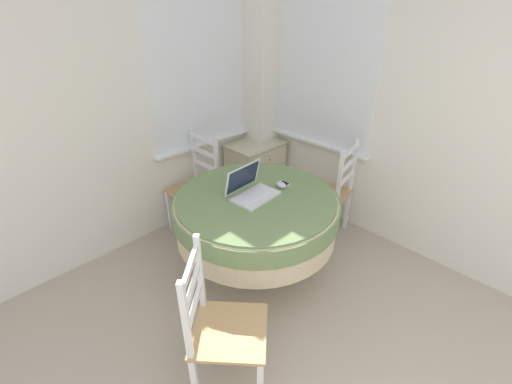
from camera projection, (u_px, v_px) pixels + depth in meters
name	position (u px, v px, depth m)	size (l,w,h in m)	color
corner_room_shell	(277.00, 120.00, 2.54)	(4.63, 4.96, 2.55)	white
round_dining_table	(256.00, 213.00, 2.63)	(1.26, 1.26, 0.78)	#4C3D2D
laptop	(251.00, 190.00, 2.54)	(0.36, 0.29, 0.23)	silver
computer_mouse	(281.00, 185.00, 2.66)	(0.06, 0.09, 0.05)	silver
cell_phone	(285.00, 183.00, 2.72)	(0.05, 0.10, 0.01)	#B2B7BC
dining_chair_near_back_window	(196.00, 187.00, 3.35)	(0.42, 0.41, 0.97)	tan
dining_chair_near_right_window	(330.00, 192.00, 3.25)	(0.47, 0.48, 0.97)	tan
dining_chair_camera_near	(221.00, 328.00, 1.91)	(0.57, 0.57, 0.97)	tan
corner_cabinet	(256.00, 171.00, 3.91)	(0.60, 0.45, 0.68)	beige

